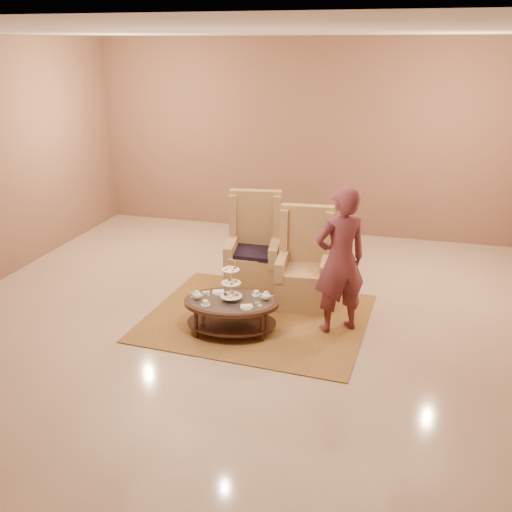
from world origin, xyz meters
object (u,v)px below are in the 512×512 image
(tea_table, at_px, (231,306))
(armchair_right, at_px, (304,271))
(armchair_left, at_px, (254,256))
(person, at_px, (340,261))

(tea_table, distance_m, armchair_right, 1.33)
(tea_table, distance_m, armchair_left, 1.49)
(armchair_right, xyz_separation_m, person, (0.56, -0.73, 0.49))
(tea_table, height_order, armchair_right, armchair_right)
(tea_table, relative_size, armchair_right, 0.97)
(armchair_right, relative_size, person, 0.71)
(armchair_right, height_order, person, person)
(armchair_right, distance_m, person, 1.04)
(armchair_left, bearing_deg, armchair_right, -31.44)
(tea_table, height_order, armchair_left, armchair_left)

